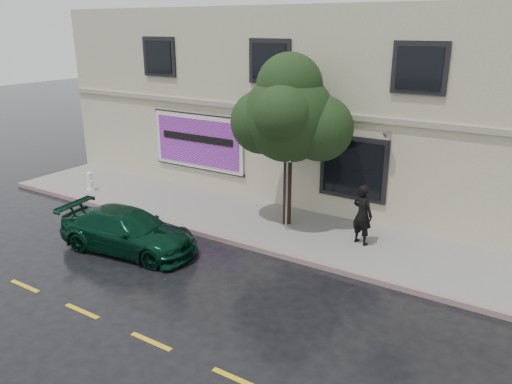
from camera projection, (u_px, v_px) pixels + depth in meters
The scene contains 12 objects.
ground at pixel (180, 256), 14.47m from camera, with size 90.00×90.00×0.00m, color black.
sidewalk at pixel (243, 219), 17.05m from camera, with size 20.00×3.50×0.15m, color gray.
curb at pixel (212, 236), 15.65m from camera, with size 20.00×0.18×0.16m, color gray.
road_marking at pixel (82, 311), 11.67m from camera, with size 19.00×0.12×0.01m, color gold.
building at pixel (320, 98), 20.55m from camera, with size 20.00×8.12×7.00m.
billboard at pixel (198, 142), 19.38m from camera, with size 4.30×0.16×2.20m.
car at pixel (128, 231), 14.65m from camera, with size 1.89×4.28×1.25m, color #072F1E.
pedestrian at pixel (362, 214), 14.67m from camera, with size 0.67×0.44×1.85m, color black.
umbrella at pixel (365, 174), 14.27m from camera, with size 0.89×0.89×0.66m, color black.
street_tree at pixel (289, 117), 15.38m from camera, with size 2.82×2.82×4.94m.
fire_hydrant at pixel (90, 181), 19.64m from camera, with size 0.32×0.30×0.78m.
sign_pole at pixel (287, 181), 15.43m from camera, with size 0.31×0.16×2.75m.
Camera 1 is at (8.90, -9.90, 6.36)m, focal length 35.00 mm.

